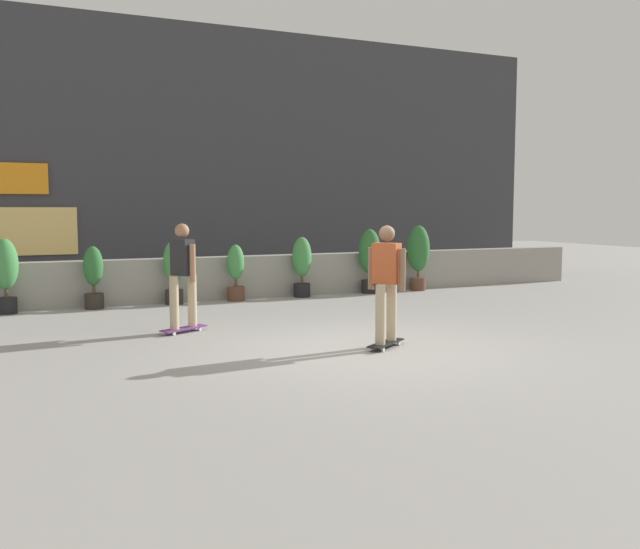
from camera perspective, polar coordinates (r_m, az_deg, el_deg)
ground_plane at (r=9.65m, az=3.69°, el=-6.10°), size 48.00×48.00×0.00m
planter_wall at (r=15.09m, az=-7.06°, el=-0.22°), size 18.00×0.40×0.90m
building_backdrop at (r=18.92m, az=-10.84°, el=9.35°), size 20.00×2.08×6.50m
potted_plant_0 at (r=13.94m, az=-24.33°, el=0.26°), size 0.46×0.46×1.38m
potted_plant_1 at (r=14.04m, az=-18.03°, el=-0.09°), size 0.37×0.37×1.21m
potted_plant_2 at (r=14.28m, az=-11.88°, el=0.41°), size 0.41×0.41×1.28m
potted_plant_3 at (r=14.62m, az=-6.90°, el=0.24°), size 0.36×0.36×1.17m
potted_plant_4 at (r=15.13m, az=-1.49°, el=0.89°), size 0.42×0.42×1.31m
potted_plant_5 at (r=15.84m, az=4.07°, el=1.50°), size 0.49×0.49×1.46m
potted_plant_6 at (r=16.49m, az=8.04°, el=1.78°), size 0.53×0.53×1.53m
skater_by_wall_right at (r=9.62m, az=5.45°, el=-0.48°), size 0.77×0.62×1.70m
skater_foreground at (r=10.97m, az=-11.16°, el=0.17°), size 0.80×0.54×1.70m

